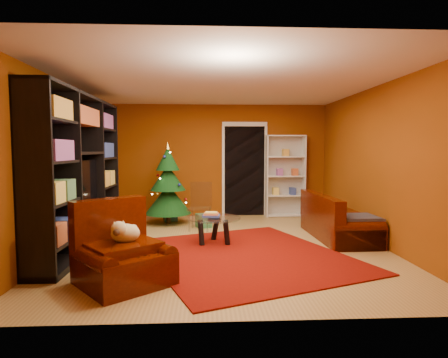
{
  "coord_description": "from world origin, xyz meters",
  "views": [
    {
      "loc": [
        -0.32,
        -6.01,
        1.55
      ],
      "look_at": [
        0.0,
        0.4,
        1.05
      ],
      "focal_mm": 30.0,
      "sensor_mm": 36.0,
      "label": 1
    }
  ],
  "objects_px": {
    "rug": "(245,255)",
    "coffee_table": "(214,230)",
    "dog": "(125,233)",
    "armchair": "(124,251)",
    "christmas_tree": "(168,184)",
    "sofa": "(339,216)",
    "gift_box_green": "(204,221)",
    "white_bookshelf": "(285,176)",
    "media_unit": "(79,173)",
    "acrylic_chair": "(200,209)",
    "gift_box_teal": "(170,214)"
  },
  "relations": [
    {
      "from": "rug",
      "to": "coffee_table",
      "type": "bearing_deg",
      "value": 121.41
    },
    {
      "from": "dog",
      "to": "armchair",
      "type": "bearing_deg",
      "value": -135.0
    },
    {
      "from": "christmas_tree",
      "to": "dog",
      "type": "xyz_separation_m",
      "value": [
        -0.15,
        -3.52,
        -0.26
      ]
    },
    {
      "from": "sofa",
      "to": "gift_box_green",
      "type": "bearing_deg",
      "value": 65.06
    },
    {
      "from": "white_bookshelf",
      "to": "coffee_table",
      "type": "relative_size",
      "value": 2.23
    },
    {
      "from": "rug",
      "to": "coffee_table",
      "type": "relative_size",
      "value": 3.61
    },
    {
      "from": "media_unit",
      "to": "white_bookshelf",
      "type": "bearing_deg",
      "value": 35.88
    },
    {
      "from": "acrylic_chair",
      "to": "christmas_tree",
      "type": "bearing_deg",
      "value": 143.69
    },
    {
      "from": "media_unit",
      "to": "coffee_table",
      "type": "relative_size",
      "value": 3.58
    },
    {
      "from": "coffee_table",
      "to": "acrylic_chair",
      "type": "bearing_deg",
      "value": 102.95
    },
    {
      "from": "dog",
      "to": "gift_box_teal",
      "type": "bearing_deg",
      "value": 48.39
    },
    {
      "from": "dog",
      "to": "acrylic_chair",
      "type": "distance_m",
      "value": 2.97
    },
    {
      "from": "gift_box_teal",
      "to": "coffee_table",
      "type": "distance_m",
      "value": 2.29
    },
    {
      "from": "christmas_tree",
      "to": "dog",
      "type": "height_order",
      "value": "christmas_tree"
    },
    {
      "from": "rug",
      "to": "dog",
      "type": "distance_m",
      "value": 1.91
    },
    {
      "from": "rug",
      "to": "armchair",
      "type": "xyz_separation_m",
      "value": [
        -1.52,
        -1.09,
        0.38
      ]
    },
    {
      "from": "rug",
      "to": "gift_box_green",
      "type": "height_order",
      "value": "gift_box_green"
    },
    {
      "from": "christmas_tree",
      "to": "coffee_table",
      "type": "height_order",
      "value": "christmas_tree"
    },
    {
      "from": "sofa",
      "to": "coffee_table",
      "type": "bearing_deg",
      "value": 96.91
    },
    {
      "from": "armchair",
      "to": "acrylic_chair",
      "type": "bearing_deg",
      "value": 34.9
    },
    {
      "from": "gift_box_green",
      "to": "acrylic_chair",
      "type": "xyz_separation_m",
      "value": [
        -0.07,
        -0.24,
        0.28
      ]
    },
    {
      "from": "gift_box_teal",
      "to": "dog",
      "type": "relative_size",
      "value": 0.71
    },
    {
      "from": "christmas_tree",
      "to": "sofa",
      "type": "xyz_separation_m",
      "value": [
        3.13,
        -1.47,
        -0.44
      ]
    },
    {
      "from": "gift_box_green",
      "to": "gift_box_teal",
      "type": "bearing_deg",
      "value": 134.96
    },
    {
      "from": "gift_box_teal",
      "to": "gift_box_green",
      "type": "height_order",
      "value": "gift_box_teal"
    },
    {
      "from": "media_unit",
      "to": "christmas_tree",
      "type": "relative_size",
      "value": 1.8
    },
    {
      "from": "rug",
      "to": "acrylic_chair",
      "type": "distance_m",
      "value": 1.99
    },
    {
      "from": "coffee_table",
      "to": "media_unit",
      "type": "bearing_deg",
      "value": -174.71
    },
    {
      "from": "media_unit",
      "to": "dog",
      "type": "height_order",
      "value": "media_unit"
    },
    {
      "from": "media_unit",
      "to": "sofa",
      "type": "distance_m",
      "value": 4.4
    },
    {
      "from": "white_bookshelf",
      "to": "dog",
      "type": "bearing_deg",
      "value": -124.47
    },
    {
      "from": "media_unit",
      "to": "white_bookshelf",
      "type": "relative_size",
      "value": 1.6
    },
    {
      "from": "media_unit",
      "to": "white_bookshelf",
      "type": "xyz_separation_m",
      "value": [
        3.81,
        2.71,
        -0.25
      ]
    },
    {
      "from": "gift_box_teal",
      "to": "media_unit",
      "type": "bearing_deg",
      "value": -117.25
    },
    {
      "from": "armchair",
      "to": "dog",
      "type": "height_order",
      "value": "armchair"
    },
    {
      "from": "christmas_tree",
      "to": "acrylic_chair",
      "type": "relative_size",
      "value": 2.08
    },
    {
      "from": "christmas_tree",
      "to": "dog",
      "type": "bearing_deg",
      "value": -92.47
    },
    {
      "from": "media_unit",
      "to": "acrylic_chair",
      "type": "height_order",
      "value": "media_unit"
    },
    {
      "from": "rug",
      "to": "armchair",
      "type": "distance_m",
      "value": 1.91
    },
    {
      "from": "christmas_tree",
      "to": "coffee_table",
      "type": "bearing_deg",
      "value": -62.57
    },
    {
      "from": "sofa",
      "to": "dog",
      "type": "bearing_deg",
      "value": 120.61
    },
    {
      "from": "white_bookshelf",
      "to": "armchair",
      "type": "xyz_separation_m",
      "value": [
        -2.8,
        -4.31,
        -0.55
      ]
    },
    {
      "from": "media_unit",
      "to": "coffee_table",
      "type": "height_order",
      "value": "media_unit"
    },
    {
      "from": "dog",
      "to": "coffee_table",
      "type": "distance_m",
      "value": 2.07
    },
    {
      "from": "gift_box_teal",
      "to": "white_bookshelf",
      "type": "distance_m",
      "value": 2.78
    },
    {
      "from": "christmas_tree",
      "to": "sofa",
      "type": "relative_size",
      "value": 0.94
    },
    {
      "from": "armchair",
      "to": "coffee_table",
      "type": "bearing_deg",
      "value": 19.63
    },
    {
      "from": "media_unit",
      "to": "acrylic_chair",
      "type": "bearing_deg",
      "value": 35.95
    },
    {
      "from": "coffee_table",
      "to": "armchair",
      "type": "bearing_deg",
      "value": -121.17
    },
    {
      "from": "acrylic_chair",
      "to": "rug",
      "type": "bearing_deg",
      "value": -60.62
    }
  ]
}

